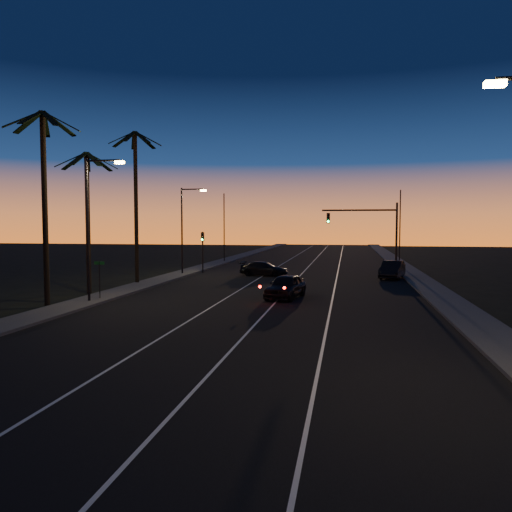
% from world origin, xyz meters
% --- Properties ---
extents(ground, '(220.00, 220.00, 0.00)m').
position_xyz_m(ground, '(0.00, 0.00, 0.00)').
color(ground, black).
rests_on(ground, ground).
extents(road, '(20.00, 170.00, 0.01)m').
position_xyz_m(road, '(0.00, 30.00, 0.01)').
color(road, black).
rests_on(road, ground).
extents(sidewalk_left, '(2.40, 170.00, 0.16)m').
position_xyz_m(sidewalk_left, '(-11.20, 30.00, 0.08)').
color(sidewalk_left, '#393937').
rests_on(sidewalk_left, ground).
extents(sidewalk_right, '(2.40, 170.00, 0.16)m').
position_xyz_m(sidewalk_right, '(11.20, 30.00, 0.08)').
color(sidewalk_right, '#393937').
rests_on(sidewalk_right, ground).
extents(lane_stripe_left, '(0.12, 160.00, 0.01)m').
position_xyz_m(lane_stripe_left, '(-3.00, 30.00, 0.02)').
color(lane_stripe_left, silver).
rests_on(lane_stripe_left, road).
extents(lane_stripe_mid, '(0.12, 160.00, 0.01)m').
position_xyz_m(lane_stripe_mid, '(0.50, 30.00, 0.02)').
color(lane_stripe_mid, silver).
rests_on(lane_stripe_mid, road).
extents(lane_stripe_right, '(0.12, 160.00, 0.01)m').
position_xyz_m(lane_stripe_right, '(4.00, 30.00, 0.02)').
color(lane_stripe_right, silver).
rests_on(lane_stripe_right, road).
extents(palm_near, '(4.25, 4.16, 11.53)m').
position_xyz_m(palm_near, '(-12.60, 18.00, 7.07)').
color(palm_near, black).
rests_on(palm_near, ground).
extents(palm_mid, '(4.25, 4.16, 10.03)m').
position_xyz_m(palm_mid, '(-13.20, 24.00, 6.25)').
color(palm_mid, black).
rests_on(palm_mid, ground).
extents(palm_far, '(4.25, 4.16, 12.53)m').
position_xyz_m(palm_far, '(-12.20, 30.00, 7.61)').
color(palm_far, black).
rests_on(palm_far, ground).
extents(streetlight_left_near, '(2.55, 0.26, 9.00)m').
position_xyz_m(streetlight_left_near, '(-10.70, 20.00, 5.32)').
color(streetlight_left_near, black).
rests_on(streetlight_left_near, ground).
extents(streetlight_left_far, '(2.55, 0.26, 8.50)m').
position_xyz_m(streetlight_left_far, '(-10.69, 38.00, 5.06)').
color(streetlight_left_far, black).
rests_on(streetlight_left_far, ground).
extents(street_sign, '(0.70, 0.06, 2.60)m').
position_xyz_m(street_sign, '(-10.80, 21.00, 1.66)').
color(street_sign, black).
rests_on(street_sign, ground).
extents(signal_mast, '(7.10, 0.41, 7.00)m').
position_xyz_m(signal_mast, '(7.14, 39.99, 4.78)').
color(signal_mast, black).
rests_on(signal_mast, ground).
extents(signal_post, '(0.28, 0.37, 4.20)m').
position_xyz_m(signal_post, '(-9.50, 39.98, 2.89)').
color(signal_post, black).
rests_on(signal_post, ground).
extents(far_pole_left, '(0.14, 0.14, 9.00)m').
position_xyz_m(far_pole_left, '(-11.00, 55.00, 4.50)').
color(far_pole_left, black).
rests_on(far_pole_left, ground).
extents(far_pole_right, '(0.14, 0.14, 9.00)m').
position_xyz_m(far_pole_right, '(11.00, 52.00, 4.50)').
color(far_pole_right, black).
rests_on(far_pole_right, ground).
extents(lead_car, '(2.75, 5.45, 1.59)m').
position_xyz_m(lead_car, '(0.90, 24.28, 0.81)').
color(lead_car, black).
rests_on(lead_car, road).
extents(right_car, '(2.83, 5.17, 1.62)m').
position_xyz_m(right_car, '(9.00, 38.12, 0.82)').
color(right_car, black).
rests_on(right_car, road).
extents(cross_car, '(4.89, 2.53, 1.35)m').
position_xyz_m(cross_car, '(-2.93, 38.40, 0.69)').
color(cross_car, black).
rests_on(cross_car, road).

